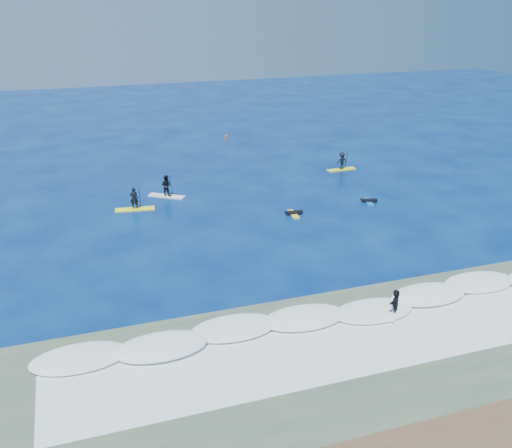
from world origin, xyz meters
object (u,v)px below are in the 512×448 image
object	(u,v)px
sup_paddler_right	(342,162)
prone_paddler_far	(369,201)
sup_paddler_center	(166,187)
marker_buoy	(226,137)
prone_paddler_near	(293,213)
sup_paddler_left	(134,202)
wave_surfer	(395,302)

from	to	relation	value
sup_paddler_right	prone_paddler_far	size ratio (longest dim) A/B	1.56
sup_paddler_center	marker_buoy	xyz separation A→B (m)	(10.83, 18.99, -0.58)
prone_paddler_near	marker_buoy	bearing A→B (deg)	0.07
sup_paddler_left	wave_surfer	bearing A→B (deg)	-53.70
sup_paddler_left	prone_paddler_near	world-z (taller)	sup_paddler_left
sup_paddler_left	wave_surfer	world-z (taller)	sup_paddler_left
prone_paddler_near	prone_paddler_far	world-z (taller)	prone_paddler_near
sup_paddler_center	prone_paddler_near	distance (m)	11.88
sup_paddler_right	prone_paddler_near	world-z (taller)	sup_paddler_right
sup_paddler_left	sup_paddler_center	xyz separation A→B (m)	(3.11, 2.40, 0.16)
prone_paddler_near	sup_paddler_right	bearing A→B (deg)	-38.75
sup_paddler_center	wave_surfer	xyz separation A→B (m)	(8.53, -23.97, -0.04)
sup_paddler_center	marker_buoy	world-z (taller)	sup_paddler_center
prone_paddler_far	sup_paddler_right	bearing A→B (deg)	2.82
sup_paddler_center	sup_paddler_right	xyz separation A→B (m)	(18.40, 2.46, -0.04)
sup_paddler_right	prone_paddler_far	xyz separation A→B (m)	(-2.12, -9.51, -0.69)
sup_paddler_center	sup_paddler_right	size ratio (longest dim) A/B	1.04
prone_paddler_far	sup_paddler_left	bearing A→B (deg)	91.89
sup_paddler_left	sup_paddler_right	distance (m)	22.05
sup_paddler_center	sup_paddler_right	distance (m)	18.56
sup_paddler_center	prone_paddler_far	world-z (taller)	sup_paddler_center
prone_paddler_near	wave_surfer	world-z (taller)	wave_surfer
sup_paddler_center	marker_buoy	size ratio (longest dim) A/B	4.92
sup_paddler_center	sup_paddler_right	world-z (taller)	sup_paddler_center
sup_paddler_right	marker_buoy	distance (m)	18.18
sup_paddler_right	wave_surfer	world-z (taller)	sup_paddler_right
sup_paddler_left	marker_buoy	xyz separation A→B (m)	(13.94, 21.39, -0.43)
sup_paddler_center	prone_paddler_near	bearing A→B (deg)	-5.81
sup_paddler_left	prone_paddler_far	world-z (taller)	sup_paddler_left
sup_paddler_right	prone_paddler_far	world-z (taller)	sup_paddler_right
sup_paddler_left	prone_paddler_near	size ratio (longest dim) A/B	1.68
sup_paddler_center	wave_surfer	world-z (taller)	sup_paddler_center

